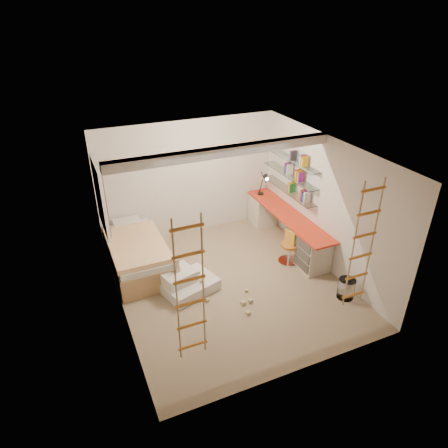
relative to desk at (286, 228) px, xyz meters
name	(u,v)px	position (x,y,z in m)	size (l,w,h in m)	color
floor	(230,284)	(-1.72, -0.86, -0.40)	(4.50, 4.50, 0.00)	#92815E
ceiling_beam	(224,152)	(-1.72, -0.56, 2.12)	(4.00, 0.18, 0.16)	white
window_frame	(100,197)	(-3.69, 0.64, 1.15)	(0.06, 1.15, 1.35)	white
window_blind	(102,196)	(-3.65, 0.64, 1.15)	(0.02, 1.00, 1.20)	#4C2D1E
rope_ladder_left	(190,292)	(-3.07, -2.61, 1.11)	(0.41, 0.04, 2.13)	orange
rope_ladder_right	(362,246)	(-0.37, -2.61, 1.11)	(0.41, 0.04, 2.13)	orange
waste_bin	(346,289)	(0.03, -2.04, -0.21)	(0.30, 0.30, 0.38)	white
desk	(286,228)	(0.00, 0.00, 0.00)	(0.56, 2.80, 0.75)	red
shelves	(290,175)	(0.15, 0.27, 1.10)	(0.25, 1.80, 0.71)	white
bed	(137,254)	(-3.20, 0.36, -0.07)	(1.02, 2.00, 0.69)	#AD7F51
task_lamp	(265,181)	(-0.05, 0.96, 0.73)	(0.14, 0.36, 0.57)	black
swivel_chair	(289,251)	(-0.32, -0.67, -0.14)	(0.48, 0.48, 0.72)	#BE6824
play_platform	(186,282)	(-2.54, -0.69, -0.24)	(1.13, 0.99, 0.43)	silver
toy_blocks	(209,285)	(-2.22, -1.04, -0.15)	(1.26, 1.23, 0.70)	#CCB284
books	(290,171)	(0.15, 0.27, 1.19)	(0.14, 0.64, 0.92)	white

